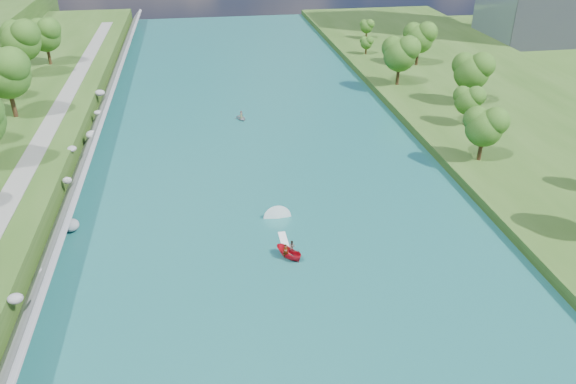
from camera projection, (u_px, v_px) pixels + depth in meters
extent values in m
plane|color=#2D5119|center=(288.00, 273.00, 62.06)|extent=(260.00, 260.00, 0.00)
cube|color=#185C57|center=(265.00, 188.00, 79.36)|extent=(55.00, 240.00, 0.10)
cube|color=slate|center=(73.00, 192.00, 74.85)|extent=(3.54, 236.00, 4.05)
ellipsoid|color=gray|center=(15.00, 299.00, 53.01)|extent=(1.50, 1.26, 0.97)
ellipsoid|color=gray|center=(45.00, 271.00, 59.19)|extent=(1.30, 1.33, 0.81)
ellipsoid|color=gray|center=(71.00, 225.00, 68.84)|extent=(1.85, 1.94, 1.47)
ellipsoid|color=gray|center=(67.00, 180.00, 75.49)|extent=(1.22, 0.98, 0.96)
ellipsoid|color=gray|center=(72.00, 149.00, 83.31)|extent=(1.35, 1.68, 0.76)
ellipsoid|color=gray|center=(92.00, 135.00, 90.82)|extent=(1.80, 2.16, 1.24)
ellipsoid|color=gray|center=(98.00, 113.00, 99.44)|extent=(1.43, 1.26, 0.79)
ellipsoid|color=gray|center=(100.00, 93.00, 106.14)|extent=(1.88, 1.72, 1.13)
cube|color=gray|center=(17.00, 184.00, 73.07)|extent=(3.00, 200.00, 0.10)
ellipsoid|color=#284913|center=(6.00, 77.00, 91.25)|extent=(8.30, 8.30, 13.83)
ellipsoid|color=#284913|center=(21.00, 43.00, 111.48)|extent=(8.05, 8.05, 13.42)
ellipsoid|color=#284913|center=(45.00, 37.00, 119.52)|extent=(7.05, 7.05, 11.75)
ellipsoid|color=#284913|center=(484.00, 129.00, 81.98)|extent=(5.86, 5.86, 9.77)
ellipsoid|color=#284913|center=(468.00, 102.00, 94.79)|extent=(4.84, 4.84, 8.07)
ellipsoid|color=#284913|center=(471.00, 74.00, 103.28)|extent=(6.91, 6.91, 11.51)
ellipsoid|color=#284913|center=(400.00, 56.00, 113.43)|extent=(7.07, 7.07, 11.78)
ellipsoid|color=#284913|center=(419.00, 40.00, 126.20)|extent=(6.88, 6.88, 11.47)
ellipsoid|color=#284913|center=(366.00, 44.00, 136.08)|extent=(3.08, 3.08, 5.13)
ellipsoid|color=#284913|center=(367.00, 27.00, 149.94)|extent=(3.61, 3.61, 6.01)
imported|color=red|center=(289.00, 253.00, 64.16)|extent=(3.26, 3.60, 1.37)
imported|color=#66605B|center=(286.00, 251.00, 63.50)|extent=(0.64, 0.43, 1.72)
imported|color=#66605B|center=(292.00, 247.00, 64.45)|extent=(0.80, 0.65, 1.53)
cube|color=white|center=(285.00, 243.00, 67.07)|extent=(0.90, 5.00, 0.06)
imported|color=gray|center=(241.00, 118.00, 102.62)|extent=(2.64, 3.16, 0.56)
imported|color=#66605B|center=(241.00, 115.00, 102.33)|extent=(0.69, 0.50, 1.28)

